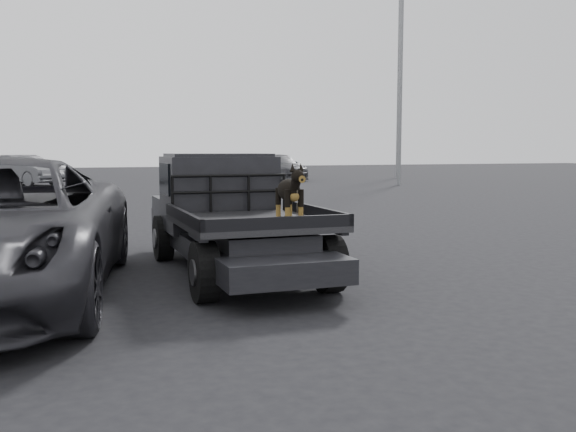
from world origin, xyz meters
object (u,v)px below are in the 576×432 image
object	(u,v)px
dog	(289,195)
floodlight_far	(399,50)
distant_car_b	(278,167)
distant_car_a	(24,170)
floodlight_mid	(402,32)
flatbed_ute	(234,243)

from	to	relation	value
dog	floodlight_far	bearing A→B (deg)	58.15
distant_car_b	distant_car_a	bearing A→B (deg)	-179.81
dog	floodlight_mid	world-z (taller)	floodlight_mid
distant_car_a	floodlight_mid	xyz separation A→B (m)	(18.13, -6.70, 6.93)
flatbed_ute	dog	world-z (taller)	dog
dog	distant_car_a	size ratio (longest dim) A/B	0.16
flatbed_ute	distant_car_b	size ratio (longest dim) A/B	1.03
flatbed_ute	floodlight_mid	distance (m)	25.33
distant_car_b	floodlight_far	size ratio (longest dim) A/B	0.35
distant_car_b	dog	bearing A→B (deg)	-110.52
distant_car_a	distant_car_b	world-z (taller)	distant_car_a
flatbed_ute	floodlight_mid	size ratio (longest dim) A/B	0.38
distant_car_b	floodlight_mid	world-z (taller)	floodlight_mid
floodlight_mid	distant_car_a	bearing A→B (deg)	159.73
distant_car_a	floodlight_mid	world-z (taller)	floodlight_mid
dog	distant_car_b	bearing A→B (deg)	71.27
flatbed_ute	floodlight_far	distance (m)	33.13
dog	floodlight_mid	bearing A→B (deg)	57.19
floodlight_far	dog	bearing A→B (deg)	-121.85
distant_car_a	floodlight_far	world-z (taller)	floodlight_far
dog	floodlight_far	size ratio (longest dim) A/B	0.05
dog	floodlight_mid	xyz separation A→B (m)	(13.78, 21.37, 6.42)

